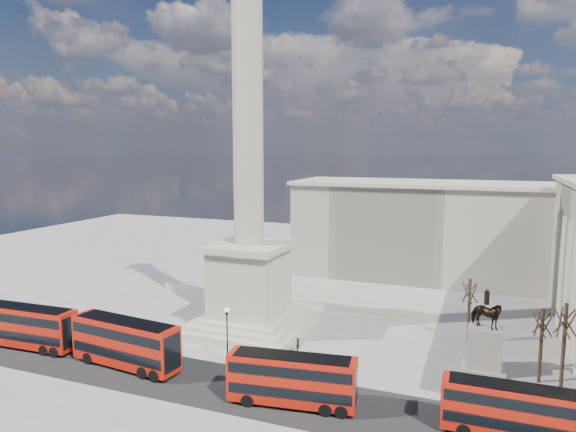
{
  "coord_description": "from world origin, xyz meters",
  "views": [
    {
      "loc": [
        26.81,
        -50.6,
        22.38
      ],
      "look_at": [
        5.68,
        3.5,
        14.65
      ],
      "focal_mm": 32.0,
      "sensor_mm": 36.0,
      "label": 1
    }
  ],
  "objects_px": {
    "red_bus_c": "(293,379)",
    "victorian_lamp": "(227,331)",
    "equestrian_statue": "(484,343)",
    "red_bus_b": "(126,343)",
    "red_bus_d": "(514,411)",
    "red_bus_a": "(29,326)",
    "pedestrian_crossing": "(298,346)",
    "pedestrian_standing": "(493,406)",
    "nelsons_column": "(249,226)",
    "pedestrian_walking": "(459,382)"
  },
  "relations": [
    {
      "from": "nelsons_column",
      "to": "pedestrian_walking",
      "type": "bearing_deg",
      "value": -17.63
    },
    {
      "from": "pedestrian_walking",
      "to": "equestrian_statue",
      "type": "bearing_deg",
      "value": 64.61
    },
    {
      "from": "equestrian_statue",
      "to": "pedestrian_standing",
      "type": "xyz_separation_m",
      "value": [
        0.86,
        -8.8,
        -2.13
      ]
    },
    {
      "from": "victorian_lamp",
      "to": "red_bus_a",
      "type": "bearing_deg",
      "value": -169.95
    },
    {
      "from": "victorian_lamp",
      "to": "pedestrian_crossing",
      "type": "relative_size",
      "value": 3.5
    },
    {
      "from": "red_bus_d",
      "to": "pedestrian_walking",
      "type": "height_order",
      "value": "red_bus_d"
    },
    {
      "from": "nelsons_column",
      "to": "pedestrian_crossing",
      "type": "xyz_separation_m",
      "value": [
        8.27,
        -5.16,
        -12.03
      ]
    },
    {
      "from": "red_bus_a",
      "to": "pedestrian_walking",
      "type": "xyz_separation_m",
      "value": [
        45.69,
        6.62,
        -1.56
      ]
    },
    {
      "from": "red_bus_b",
      "to": "victorian_lamp",
      "type": "height_order",
      "value": "victorian_lamp"
    },
    {
      "from": "red_bus_d",
      "to": "pedestrian_standing",
      "type": "relative_size",
      "value": 6.12
    },
    {
      "from": "nelsons_column",
      "to": "pedestrian_standing",
      "type": "relative_size",
      "value": 28.81
    },
    {
      "from": "red_bus_b",
      "to": "pedestrian_standing",
      "type": "relative_size",
      "value": 7.26
    },
    {
      "from": "red_bus_b",
      "to": "equestrian_statue",
      "type": "relative_size",
      "value": 1.46
    },
    {
      "from": "red_bus_d",
      "to": "pedestrian_walking",
      "type": "xyz_separation_m",
      "value": [
        -4.29,
        6.61,
        -1.3
      ]
    },
    {
      "from": "nelsons_column",
      "to": "victorian_lamp",
      "type": "relative_size",
      "value": 8.08
    },
    {
      "from": "red_bus_b",
      "to": "red_bus_d",
      "type": "relative_size",
      "value": 1.19
    },
    {
      "from": "victorian_lamp",
      "to": "pedestrian_standing",
      "type": "xyz_separation_m",
      "value": [
        25.64,
        -0.93,
        -2.77
      ]
    },
    {
      "from": "red_bus_b",
      "to": "pedestrian_walking",
      "type": "xyz_separation_m",
      "value": [
        32.13,
        6.85,
        -1.68
      ]
    },
    {
      "from": "red_bus_b",
      "to": "pedestrian_standing",
      "type": "height_order",
      "value": "red_bus_b"
    },
    {
      "from": "red_bus_d",
      "to": "pedestrian_standing",
      "type": "height_order",
      "value": "red_bus_d"
    },
    {
      "from": "equestrian_statue",
      "to": "pedestrian_walking",
      "type": "bearing_deg",
      "value": -110.92
    },
    {
      "from": "red_bus_d",
      "to": "red_bus_a",
      "type": "bearing_deg",
      "value": 179.48
    },
    {
      "from": "victorian_lamp",
      "to": "equestrian_statue",
      "type": "bearing_deg",
      "value": 17.62
    },
    {
      "from": "red_bus_d",
      "to": "red_bus_c",
      "type": "bearing_deg",
      "value": -175.95
    },
    {
      "from": "nelsons_column",
      "to": "red_bus_a",
      "type": "distance_m",
      "value": 27.23
    },
    {
      "from": "pedestrian_walking",
      "to": "red_bus_c",
      "type": "bearing_deg",
      "value": -153.61
    },
    {
      "from": "pedestrian_standing",
      "to": "red_bus_c",
      "type": "bearing_deg",
      "value": -21.35
    },
    {
      "from": "red_bus_d",
      "to": "pedestrian_walking",
      "type": "distance_m",
      "value": 7.98
    },
    {
      "from": "red_bus_a",
      "to": "pedestrian_standing",
      "type": "distance_m",
      "value": 48.71
    },
    {
      "from": "red_bus_c",
      "to": "red_bus_d",
      "type": "relative_size",
      "value": 1.08
    },
    {
      "from": "red_bus_c",
      "to": "victorian_lamp",
      "type": "xyz_separation_m",
      "value": [
        -9.32,
        5.47,
        1.24
      ]
    },
    {
      "from": "red_bus_a",
      "to": "equestrian_statue",
      "type": "relative_size",
      "value": 1.38
    },
    {
      "from": "red_bus_d",
      "to": "pedestrian_crossing",
      "type": "distance_m",
      "value": 23.29
    },
    {
      "from": "nelsons_column",
      "to": "red_bus_d",
      "type": "height_order",
      "value": "nelsons_column"
    },
    {
      "from": "red_bus_c",
      "to": "pedestrian_crossing",
      "type": "distance_m",
      "value": 11.53
    },
    {
      "from": "red_bus_a",
      "to": "red_bus_c",
      "type": "bearing_deg",
      "value": -4.82
    },
    {
      "from": "red_bus_a",
      "to": "red_bus_c",
      "type": "height_order",
      "value": "red_bus_a"
    },
    {
      "from": "red_bus_a",
      "to": "pedestrian_crossing",
      "type": "xyz_separation_m",
      "value": [
        28.74,
        9.47,
        -1.62
      ]
    },
    {
      "from": "red_bus_d",
      "to": "equestrian_statue",
      "type": "height_order",
      "value": "equestrian_statue"
    },
    {
      "from": "equestrian_statue",
      "to": "pedestrian_walking",
      "type": "xyz_separation_m",
      "value": [
        -2.03,
        -5.31,
        -2.05
      ]
    },
    {
      "from": "equestrian_statue",
      "to": "pedestrian_crossing",
      "type": "bearing_deg",
      "value": -172.62
    },
    {
      "from": "red_bus_c",
      "to": "pedestrian_standing",
      "type": "height_order",
      "value": "red_bus_c"
    },
    {
      "from": "pedestrian_crossing",
      "to": "red_bus_a",
      "type": "bearing_deg",
      "value": 95.31
    },
    {
      "from": "red_bus_b",
      "to": "pedestrian_crossing",
      "type": "distance_m",
      "value": 18.1
    },
    {
      "from": "red_bus_b",
      "to": "equestrian_statue",
      "type": "height_order",
      "value": "equestrian_statue"
    },
    {
      "from": "victorian_lamp",
      "to": "pedestrian_crossing",
      "type": "bearing_deg",
      "value": 43.02
    },
    {
      "from": "red_bus_a",
      "to": "victorian_lamp",
      "type": "bearing_deg",
      "value": 7.72
    },
    {
      "from": "red_bus_d",
      "to": "victorian_lamp",
      "type": "distance_m",
      "value": 27.37
    },
    {
      "from": "red_bus_a",
      "to": "equestrian_statue",
      "type": "distance_m",
      "value": 49.19
    },
    {
      "from": "nelsons_column",
      "to": "equestrian_statue",
      "type": "height_order",
      "value": "nelsons_column"
    }
  ]
}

